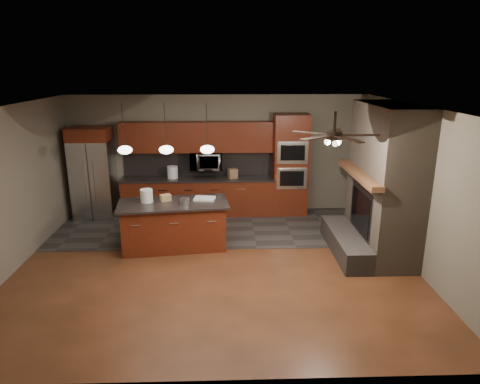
{
  "coord_description": "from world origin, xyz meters",
  "views": [
    {
      "loc": [
        0.19,
        -7.06,
        3.45
      ],
      "look_at": [
        0.45,
        0.6,
        1.17
      ],
      "focal_mm": 32.0,
      "sensor_mm": 36.0,
      "label": 1
    }
  ],
  "objects_px": {
    "paint_can": "(185,201)",
    "cardboard_box": "(165,198)",
    "counter_box": "(233,174)",
    "oven_tower": "(290,165)",
    "kitchen_island": "(174,225)",
    "microwave": "(206,161)",
    "white_bucket": "(147,196)",
    "refrigerator": "(93,173)",
    "counter_bucket": "(172,172)",
    "paint_tray": "(205,199)"
  },
  "relations": [
    {
      "from": "refrigerator",
      "to": "white_bucket",
      "type": "xyz_separation_m",
      "value": [
        1.54,
        -1.8,
        -0.01
      ]
    },
    {
      "from": "cardboard_box",
      "to": "white_bucket",
      "type": "bearing_deg",
      "value": 165.5
    },
    {
      "from": "microwave",
      "to": "paint_tray",
      "type": "xyz_separation_m",
      "value": [
        0.04,
        -1.81,
        -0.36
      ]
    },
    {
      "from": "oven_tower",
      "to": "paint_can",
      "type": "bearing_deg",
      "value": -138.58
    },
    {
      "from": "paint_can",
      "to": "cardboard_box",
      "type": "relative_size",
      "value": 0.91
    },
    {
      "from": "microwave",
      "to": "refrigerator",
      "type": "distance_m",
      "value": 2.61
    },
    {
      "from": "white_bucket",
      "to": "cardboard_box",
      "type": "distance_m",
      "value": 0.36
    },
    {
      "from": "oven_tower",
      "to": "paint_can",
      "type": "xyz_separation_m",
      "value": [
        -2.3,
        -2.03,
        -0.21
      ]
    },
    {
      "from": "oven_tower",
      "to": "white_bucket",
      "type": "distance_m",
      "value": 3.57
    },
    {
      "from": "cardboard_box",
      "to": "counter_bucket",
      "type": "distance_m",
      "value": 1.82
    },
    {
      "from": "oven_tower",
      "to": "counter_bucket",
      "type": "relative_size",
      "value": 8.38
    },
    {
      "from": "paint_can",
      "to": "cardboard_box",
      "type": "xyz_separation_m",
      "value": [
        -0.39,
        0.22,
        0.0
      ]
    },
    {
      "from": "oven_tower",
      "to": "white_bucket",
      "type": "relative_size",
      "value": 9.42
    },
    {
      "from": "white_bucket",
      "to": "kitchen_island",
      "type": "bearing_deg",
      "value": -6.97
    },
    {
      "from": "microwave",
      "to": "kitchen_island",
      "type": "relative_size",
      "value": 0.33
    },
    {
      "from": "oven_tower",
      "to": "kitchen_island",
      "type": "height_order",
      "value": "oven_tower"
    },
    {
      "from": "counter_box",
      "to": "white_bucket",
      "type": "bearing_deg",
      "value": -153.41
    },
    {
      "from": "oven_tower",
      "to": "paint_can",
      "type": "distance_m",
      "value": 3.07
    },
    {
      "from": "refrigerator",
      "to": "counter_box",
      "type": "relative_size",
      "value": 9.47
    },
    {
      "from": "refrigerator",
      "to": "paint_tray",
      "type": "distance_m",
      "value": 3.13
    },
    {
      "from": "paint_tray",
      "to": "counter_bucket",
      "type": "distance_m",
      "value": 1.95
    },
    {
      "from": "paint_can",
      "to": "refrigerator",
      "type": "bearing_deg",
      "value": 139.36
    },
    {
      "from": "paint_can",
      "to": "counter_box",
      "type": "xyz_separation_m",
      "value": [
        0.95,
        1.98,
        0.03
      ]
    },
    {
      "from": "refrigerator",
      "to": "cardboard_box",
      "type": "distance_m",
      "value": 2.56
    },
    {
      "from": "oven_tower",
      "to": "paint_tray",
      "type": "bearing_deg",
      "value": -137.78
    },
    {
      "from": "oven_tower",
      "to": "refrigerator",
      "type": "relative_size",
      "value": 1.12
    },
    {
      "from": "refrigerator",
      "to": "paint_tray",
      "type": "bearing_deg",
      "value": -32.49
    },
    {
      "from": "microwave",
      "to": "white_bucket",
      "type": "xyz_separation_m",
      "value": [
        -1.06,
        -1.93,
        -0.25
      ]
    },
    {
      "from": "kitchen_island",
      "to": "counter_box",
      "type": "distance_m",
      "value": 2.3
    },
    {
      "from": "cardboard_box",
      "to": "counter_box",
      "type": "relative_size",
      "value": 0.87
    },
    {
      "from": "microwave",
      "to": "refrigerator",
      "type": "relative_size",
      "value": 0.35
    },
    {
      "from": "microwave",
      "to": "counter_bucket",
      "type": "xyz_separation_m",
      "value": [
        -0.79,
        -0.05,
        -0.26
      ]
    },
    {
      "from": "refrigerator",
      "to": "counter_bucket",
      "type": "height_order",
      "value": "refrigerator"
    },
    {
      "from": "cardboard_box",
      "to": "counter_bucket",
      "type": "height_order",
      "value": "counter_bucket"
    },
    {
      "from": "paint_can",
      "to": "cardboard_box",
      "type": "bearing_deg",
      "value": 150.63
    },
    {
      "from": "microwave",
      "to": "white_bucket",
      "type": "distance_m",
      "value": 2.22
    },
    {
      "from": "cardboard_box",
      "to": "oven_tower",
      "type": "bearing_deg",
      "value": 8.33
    },
    {
      "from": "white_bucket",
      "to": "paint_tray",
      "type": "xyz_separation_m",
      "value": [
        1.1,
        0.12,
        -0.11
      ]
    },
    {
      "from": "refrigerator",
      "to": "counter_bucket",
      "type": "bearing_deg",
      "value": 2.57
    },
    {
      "from": "counter_bucket",
      "to": "kitchen_island",
      "type": "bearing_deg",
      "value": -83.14
    },
    {
      "from": "white_bucket",
      "to": "cardboard_box",
      "type": "height_order",
      "value": "white_bucket"
    },
    {
      "from": "oven_tower",
      "to": "white_bucket",
      "type": "bearing_deg",
      "value": -148.3
    },
    {
      "from": "white_bucket",
      "to": "counter_bucket",
      "type": "height_order",
      "value": "counter_bucket"
    },
    {
      "from": "white_bucket",
      "to": "paint_tray",
      "type": "bearing_deg",
      "value": 6.27
    },
    {
      "from": "counter_bucket",
      "to": "refrigerator",
      "type": "bearing_deg",
      "value": -177.43
    },
    {
      "from": "refrigerator",
      "to": "paint_can",
      "type": "height_order",
      "value": "refrigerator"
    },
    {
      "from": "white_bucket",
      "to": "paint_can",
      "type": "height_order",
      "value": "white_bucket"
    },
    {
      "from": "oven_tower",
      "to": "kitchen_island",
      "type": "relative_size",
      "value": 1.09
    },
    {
      "from": "kitchen_island",
      "to": "refrigerator",
      "type": "bearing_deg",
      "value": 130.52
    },
    {
      "from": "microwave",
      "to": "white_bucket",
      "type": "relative_size",
      "value": 2.9
    }
  ]
}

